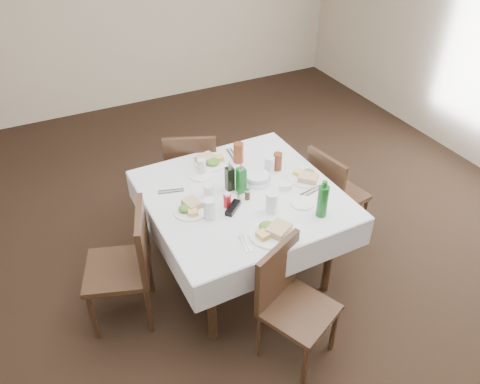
{
  "coord_description": "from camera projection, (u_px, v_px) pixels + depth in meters",
  "views": [
    {
      "loc": [
        -1.09,
        -2.19,
        2.71
      ],
      "look_at": [
        0.06,
        0.13,
        0.8
      ],
      "focal_mm": 35.0,
      "sensor_mm": 36.0,
      "label": 1
    }
  ],
  "objects": [
    {
      "name": "iced_tea_a",
      "position": [
        238.0,
        153.0,
        3.55
      ],
      "size": [
        0.08,
        0.08,
        0.16
      ],
      "color": "brown",
      "rests_on": "dining_table"
    },
    {
      "name": "chair_north",
      "position": [
        192.0,
        171.0,
        3.95
      ],
      "size": [
        0.55,
        0.55,
        0.89
      ],
      "color": "black",
      "rests_on": "ground"
    },
    {
      "name": "water_e",
      "position": [
        270.0,
        165.0,
        3.43
      ],
      "size": [
        0.07,
        0.07,
        0.13
      ],
      "color": "silver",
      "rests_on": "dining_table"
    },
    {
      "name": "meal_east",
      "position": [
        306.0,
        176.0,
        3.4
      ],
      "size": [
        0.25,
        0.25,
        0.06
      ],
      "color": "white",
      "rests_on": "dining_table"
    },
    {
      "name": "pepper_shaker",
      "position": [
        247.0,
        194.0,
        3.19
      ],
      "size": [
        0.04,
        0.04,
        0.08
      ],
      "color": "#3B2A18",
      "rests_on": "dining_table"
    },
    {
      "name": "cutlery_w",
      "position": [
        171.0,
        191.0,
        3.28
      ],
      "size": [
        0.19,
        0.09,
        0.01
      ],
      "color": "silver",
      "rests_on": "dining_table"
    },
    {
      "name": "iced_tea_b",
      "position": [
        278.0,
        162.0,
        3.47
      ],
      "size": [
        0.07,
        0.07,
        0.14
      ],
      "color": "brown",
      "rests_on": "dining_table"
    },
    {
      "name": "cutlery_n",
      "position": [
        232.0,
        155.0,
        3.67
      ],
      "size": [
        0.07,
        0.19,
        0.01
      ],
      "color": "silver",
      "rests_on": "dining_table"
    },
    {
      "name": "water_n",
      "position": [
        202.0,
        166.0,
        3.44
      ],
      "size": [
        0.06,
        0.06,
        0.12
      ],
      "color": "silver",
      "rests_on": "dining_table"
    },
    {
      "name": "side_plate_a",
      "position": [
        201.0,
        175.0,
        3.43
      ],
      "size": [
        0.16,
        0.16,
        0.01
      ],
      "color": "white",
      "rests_on": "dining_table"
    },
    {
      "name": "room_shell",
      "position": [
        240.0,
        74.0,
        2.56
      ],
      "size": [
        6.04,
        7.04,
        2.8
      ],
      "color": "#C0B297",
      "rests_on": "ground"
    },
    {
      "name": "chair_south",
      "position": [
        289.0,
        297.0,
        2.88
      ],
      "size": [
        0.53,
        0.53,
        0.84
      ],
      "color": "black",
      "rests_on": "ground"
    },
    {
      "name": "chair_west",
      "position": [
        130.0,
        260.0,
        3.09
      ],
      "size": [
        0.54,
        0.54,
        0.9
      ],
      "color": "black",
      "rests_on": "ground"
    },
    {
      "name": "coffee_mug",
      "position": [
        209.0,
        191.0,
        3.23
      ],
      "size": [
        0.12,
        0.12,
        0.09
      ],
      "color": "white",
      "rests_on": "dining_table"
    },
    {
      "name": "ground_plane",
      "position": [
        240.0,
        287.0,
        3.57
      ],
      "size": [
        7.0,
        7.0,
        0.0
      ],
      "primitive_type": "plane",
      "color": "black"
    },
    {
      "name": "meal_west",
      "position": [
        190.0,
        208.0,
        3.1
      ],
      "size": [
        0.24,
        0.24,
        0.05
      ],
      "color": "white",
      "rests_on": "dining_table"
    },
    {
      "name": "salt_shaker",
      "position": [
        239.0,
        198.0,
        3.17
      ],
      "size": [
        0.03,
        0.03,
        0.07
      ],
      "color": "white",
      "rests_on": "dining_table"
    },
    {
      "name": "ketchup_bottle",
      "position": [
        227.0,
        200.0,
        3.12
      ],
      "size": [
        0.05,
        0.05,
        0.11
      ],
      "color": "#A7131B",
      "rests_on": "dining_table"
    },
    {
      "name": "dining_table",
      "position": [
        242.0,
        202.0,
        3.32
      ],
      "size": [
        1.32,
        1.32,
        0.76
      ],
      "color": "black",
      "rests_on": "ground"
    },
    {
      "name": "meal_south",
      "position": [
        272.0,
        231.0,
        2.91
      ],
      "size": [
        0.28,
        0.28,
        0.06
      ],
      "color": "white",
      "rests_on": "dining_table"
    },
    {
      "name": "water_w",
      "position": [
        209.0,
        209.0,
        3.01
      ],
      "size": [
        0.08,
        0.08,
        0.14
      ],
      "color": "silver",
      "rests_on": "dining_table"
    },
    {
      "name": "sunglasses",
      "position": [
        233.0,
        208.0,
        3.11
      ],
      "size": [
        0.15,
        0.14,
        0.03
      ],
      "color": "black",
      "rests_on": "dining_table"
    },
    {
      "name": "sugar_caddy",
      "position": [
        286.0,
        187.0,
        3.29
      ],
      "size": [
        0.09,
        0.07,
        0.04
      ],
      "color": "white",
      "rests_on": "dining_table"
    },
    {
      "name": "cutlery_e",
      "position": [
        312.0,
        191.0,
        3.28
      ],
      "size": [
        0.19,
        0.08,
        0.01
      ],
      "color": "silver",
      "rests_on": "dining_table"
    },
    {
      "name": "bread_basket",
      "position": [
        257.0,
        178.0,
        3.36
      ],
      "size": [
        0.19,
        0.19,
        0.06
      ],
      "color": "silver",
      "rests_on": "dining_table"
    },
    {
      "name": "water_s",
      "position": [
        272.0,
        203.0,
        3.06
      ],
      "size": [
        0.08,
        0.08,
        0.15
      ],
      "color": "silver",
      "rests_on": "dining_table"
    },
    {
      "name": "cutlery_s",
      "position": [
        245.0,
        244.0,
        2.85
      ],
      "size": [
        0.05,
        0.16,
        0.01
      ],
      "color": "silver",
      "rests_on": "dining_table"
    },
    {
      "name": "side_plate_b",
      "position": [
        302.0,
        203.0,
        3.17
      ],
      "size": [
        0.16,
        0.16,
        0.01
      ],
      "color": "white",
      "rests_on": "dining_table"
    },
    {
      "name": "oil_cruet_dark",
      "position": [
        230.0,
        178.0,
        3.25
      ],
      "size": [
        0.05,
        0.05,
        0.23
      ],
      "color": "black",
      "rests_on": "dining_table"
    },
    {
      "name": "green_bottle",
      "position": [
        323.0,
        201.0,
        3.01
      ],
      "size": [
        0.07,
        0.07,
        0.27
      ],
      "color": "#15601F",
      "rests_on": "dining_table"
    },
    {
      "name": "chair_east",
      "position": [
        331.0,
        191.0,
        3.77
      ],
      "size": [
        0.46,
        0.46,
        0.84
      ],
      "color": "black",
      "rests_on": "ground"
    },
    {
      "name": "oil_cruet_green",
      "position": [
        241.0,
        179.0,
        3.23
      ],
      "size": [
        0.06,
        0.06,
        0.24
      ],
      "color": "#15601F",
      "rests_on": "dining_table"
    },
    {
      "name": "meal_north",
      "position": [
        211.0,
        161.0,
        3.57
      ],
      "size": [
        0.27,
        0.27,
        0.06
      ],
      "color": "white",
      "rests_on": "dining_table"
    }
  ]
}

